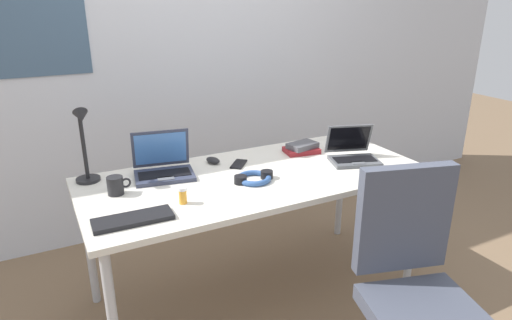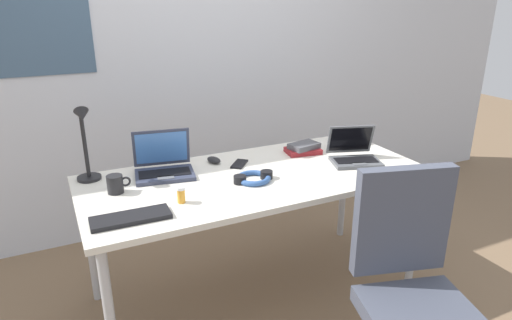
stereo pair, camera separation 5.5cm
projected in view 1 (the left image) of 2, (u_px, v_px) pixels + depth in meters
The scene contains 14 objects.
ground_plane at pixel (256, 291), 2.62m from camera, with size 12.00×12.00×0.00m, color #7A6047.
wall_back at pixel (183, 46), 3.09m from camera, with size 6.00×0.13×2.60m.
desk at pixel (256, 184), 2.39m from camera, with size 1.80×0.80×0.74m.
desk_lamp at pixel (84, 146), 2.19m from camera, with size 0.12×0.18×0.40m.
laptop_center at pixel (163, 167), 2.34m from camera, with size 0.34×0.29×0.22m.
laptop_front_left at pixel (353, 154), 2.55m from camera, with size 0.33×0.31×0.19m.
external_keyboard at pixel (133, 219), 1.87m from camera, with size 0.33×0.12×0.02m, color black.
computer_mouse at pixel (213, 160), 2.52m from camera, with size 0.06×0.10×0.03m, color black.
cell_phone at pixel (239, 164), 2.50m from camera, with size 0.06×0.14×0.01m, color black.
headphones at pixel (254, 178), 2.28m from camera, with size 0.21×0.18×0.04m.
pill_bottle at pixel (183, 195), 2.02m from camera, with size 0.04×0.04×0.08m.
book_stack at pixel (302, 148), 2.68m from camera, with size 0.22×0.16×0.06m.
coffee_mug at pixel (116, 185), 2.12m from camera, with size 0.11×0.08×0.09m.
office_chair at pixel (415, 308), 1.88m from camera, with size 0.55×0.60×0.97m.
Camera 1 is at (-1.00, -1.95, 1.63)m, focal length 31.52 mm.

